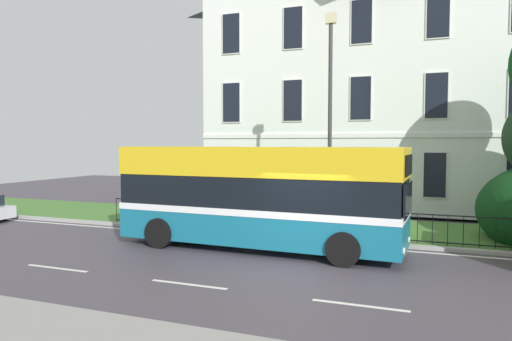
# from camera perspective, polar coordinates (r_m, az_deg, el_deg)

# --- Properties ---
(ground_plane) EXTENTS (60.00, 56.00, 0.18)m
(ground_plane) POSITION_cam_1_polar(r_m,az_deg,el_deg) (13.25, 5.55, -11.37)
(ground_plane) COLOR #453E48
(georgian_townhouse) EXTENTS (16.19, 9.33, 12.97)m
(georgian_townhouse) POSITION_cam_1_polar(r_m,az_deg,el_deg) (26.47, 14.14, 10.40)
(georgian_townhouse) COLOR white
(georgian_townhouse) RESTS_ON ground_plane
(iron_verge_railing) EXTENTS (18.08, 0.04, 0.97)m
(iron_verge_railing) POSITION_cam_1_polar(r_m,az_deg,el_deg) (16.38, 9.44, -6.26)
(iron_verge_railing) COLOR black
(iron_verge_railing) RESTS_ON ground_plane
(single_decker_bus) EXTENTS (9.09, 2.80, 3.23)m
(single_decker_bus) POSITION_cam_1_polar(r_m,az_deg,el_deg) (14.84, 0.38, -3.04)
(single_decker_bus) COLOR #156782
(single_decker_bus) RESTS_ON ground_plane
(street_lamp_post) EXTENTS (0.36, 0.24, 7.76)m
(street_lamp_post) POSITION_cam_1_polar(r_m,az_deg,el_deg) (16.92, 8.98, 7.24)
(street_lamp_post) COLOR #333338
(street_lamp_post) RESTS_ON ground_plane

